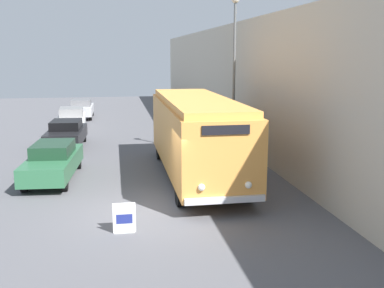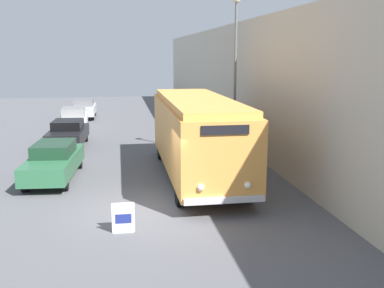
{
  "view_description": "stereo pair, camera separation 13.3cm",
  "coord_description": "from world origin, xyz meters",
  "px_view_note": "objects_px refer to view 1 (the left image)",
  "views": [
    {
      "loc": [
        -0.79,
        -13.7,
        4.96
      ],
      "look_at": [
        1.82,
        1.45,
        1.87
      ],
      "focal_mm": 42.0,
      "sensor_mm": 36.0,
      "label": 1
    },
    {
      "loc": [
        -0.66,
        -13.72,
        4.96
      ],
      "look_at": [
        1.82,
        1.45,
        1.87
      ],
      "focal_mm": 42.0,
      "sensor_mm": 36.0,
      "label": 2
    }
  ],
  "objects_px": {
    "parked_car_mid": "(66,134)",
    "parked_car_far": "(72,119)",
    "streetlamp": "(234,58)",
    "parked_car_distant": "(81,109)",
    "parked_car_near": "(53,161)",
    "vintage_bus": "(197,133)",
    "sign_board": "(124,219)"
  },
  "relations": [
    {
      "from": "streetlamp",
      "to": "parked_car_far",
      "type": "xyz_separation_m",
      "value": [
        -8.34,
        10.16,
        -4.04
      ]
    },
    {
      "from": "vintage_bus",
      "to": "parked_car_far",
      "type": "xyz_separation_m",
      "value": [
        -6.08,
        12.92,
        -1.09
      ]
    },
    {
      "from": "streetlamp",
      "to": "parked_car_mid",
      "type": "relative_size",
      "value": 1.74
    },
    {
      "from": "vintage_bus",
      "to": "sign_board",
      "type": "height_order",
      "value": "vintage_bus"
    },
    {
      "from": "sign_board",
      "to": "parked_car_distant",
      "type": "bearing_deg",
      "value": 96.59
    },
    {
      "from": "parked_car_distant",
      "to": "parked_car_near",
      "type": "bearing_deg",
      "value": -89.46
    },
    {
      "from": "sign_board",
      "to": "streetlamp",
      "type": "distance_m",
      "value": 10.72
    },
    {
      "from": "streetlamp",
      "to": "parked_car_distant",
      "type": "relative_size",
      "value": 1.81
    },
    {
      "from": "streetlamp",
      "to": "parked_car_mid",
      "type": "height_order",
      "value": "streetlamp"
    },
    {
      "from": "parked_car_near",
      "to": "parked_car_far",
      "type": "xyz_separation_m",
      "value": [
        -0.35,
        12.29,
        -0.01
      ]
    },
    {
      "from": "sign_board",
      "to": "parked_car_near",
      "type": "relative_size",
      "value": 0.17
    },
    {
      "from": "parked_car_far",
      "to": "parked_car_distant",
      "type": "xyz_separation_m",
      "value": [
        0.26,
        5.51,
        0.01
      ]
    },
    {
      "from": "parked_car_mid",
      "to": "parked_car_near",
      "type": "bearing_deg",
      "value": -86.2
    },
    {
      "from": "parked_car_near",
      "to": "parked_car_distant",
      "type": "xyz_separation_m",
      "value": [
        -0.09,
        17.81,
        0.0
      ]
    },
    {
      "from": "parked_car_near",
      "to": "parked_car_far",
      "type": "distance_m",
      "value": 12.3
    },
    {
      "from": "streetlamp",
      "to": "parked_car_near",
      "type": "relative_size",
      "value": 1.56
    },
    {
      "from": "parked_car_mid",
      "to": "parked_car_far",
      "type": "relative_size",
      "value": 0.96
    },
    {
      "from": "parked_car_near",
      "to": "parked_car_distant",
      "type": "bearing_deg",
      "value": 94.58
    },
    {
      "from": "streetlamp",
      "to": "parked_car_mid",
      "type": "xyz_separation_m",
      "value": [
        -8.12,
        4.35,
        -4.04
      ]
    },
    {
      "from": "sign_board",
      "to": "streetlamp",
      "type": "bearing_deg",
      "value": 57.04
    },
    {
      "from": "vintage_bus",
      "to": "parked_car_mid",
      "type": "bearing_deg",
      "value": 129.51
    },
    {
      "from": "vintage_bus",
      "to": "parked_car_mid",
      "type": "relative_size",
      "value": 2.26
    },
    {
      "from": "parked_car_near",
      "to": "parked_car_distant",
      "type": "relative_size",
      "value": 1.16
    },
    {
      "from": "parked_car_mid",
      "to": "parked_car_far",
      "type": "xyz_separation_m",
      "value": [
        -0.22,
        5.82,
        -0.0
      ]
    },
    {
      "from": "vintage_bus",
      "to": "parked_car_near",
      "type": "relative_size",
      "value": 2.02
    },
    {
      "from": "vintage_bus",
      "to": "sign_board",
      "type": "distance_m",
      "value": 6.41
    },
    {
      "from": "parked_car_far",
      "to": "parked_car_distant",
      "type": "relative_size",
      "value": 1.09
    },
    {
      "from": "vintage_bus",
      "to": "parked_car_far",
      "type": "height_order",
      "value": "vintage_bus"
    },
    {
      "from": "vintage_bus",
      "to": "streetlamp",
      "type": "distance_m",
      "value": 4.63
    },
    {
      "from": "sign_board",
      "to": "parked_car_far",
      "type": "height_order",
      "value": "parked_car_far"
    },
    {
      "from": "streetlamp",
      "to": "parked_car_distant",
      "type": "bearing_deg",
      "value": 117.27
    },
    {
      "from": "parked_car_mid",
      "to": "parked_car_far",
      "type": "bearing_deg",
      "value": 94.89
    }
  ]
}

